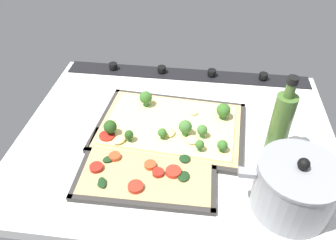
{
  "coord_description": "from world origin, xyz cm",
  "views": [
    {
      "loc": [
        -6.08,
        65.87,
        60.13
      ],
      "look_at": [
        2.28,
        1.05,
        5.53
      ],
      "focal_mm": 35.55,
      "sensor_mm": 36.0,
      "label": 1
    }
  ],
  "objects_px": {
    "veggie_pizza_back": "(146,165)",
    "cooking_pot": "(295,188)",
    "broccoli_pizza": "(171,125)",
    "oil_bottle": "(281,123)",
    "baking_tray_front": "(170,128)",
    "baking_tray_back": "(149,167)"
  },
  "relations": [
    {
      "from": "baking_tray_back",
      "to": "oil_bottle",
      "type": "bearing_deg",
      "value": -161.49
    },
    {
      "from": "veggie_pizza_back",
      "to": "oil_bottle",
      "type": "xyz_separation_m",
      "value": [
        -0.31,
        -0.1,
        0.08
      ]
    },
    {
      "from": "veggie_pizza_back",
      "to": "cooking_pot",
      "type": "bearing_deg",
      "value": 168.46
    },
    {
      "from": "broccoli_pizza",
      "to": "veggie_pizza_back",
      "type": "distance_m",
      "value": 0.15
    },
    {
      "from": "baking_tray_front",
      "to": "oil_bottle",
      "type": "xyz_separation_m",
      "value": [
        -0.27,
        0.05,
        0.09
      ]
    },
    {
      "from": "baking_tray_front",
      "to": "cooking_pot",
      "type": "bearing_deg",
      "value": 142.58
    },
    {
      "from": "baking_tray_back",
      "to": "veggie_pizza_back",
      "type": "relative_size",
      "value": 1.08
    },
    {
      "from": "baking_tray_front",
      "to": "oil_bottle",
      "type": "relative_size",
      "value": 1.89
    },
    {
      "from": "baking_tray_front",
      "to": "veggie_pizza_back",
      "type": "height_order",
      "value": "veggie_pizza_back"
    },
    {
      "from": "oil_bottle",
      "to": "baking_tray_back",
      "type": "bearing_deg",
      "value": 18.51
    },
    {
      "from": "veggie_pizza_back",
      "to": "broccoli_pizza",
      "type": "bearing_deg",
      "value": -105.63
    },
    {
      "from": "veggie_pizza_back",
      "to": "oil_bottle",
      "type": "height_order",
      "value": "oil_bottle"
    },
    {
      "from": "baking_tray_back",
      "to": "oil_bottle",
      "type": "distance_m",
      "value": 0.33
    },
    {
      "from": "cooking_pot",
      "to": "oil_bottle",
      "type": "height_order",
      "value": "oil_bottle"
    },
    {
      "from": "broccoli_pizza",
      "to": "veggie_pizza_back",
      "type": "relative_size",
      "value": 1.28
    },
    {
      "from": "baking_tray_front",
      "to": "broccoli_pizza",
      "type": "xyz_separation_m",
      "value": [
        -0.0,
        0.0,
        0.01
      ]
    },
    {
      "from": "veggie_pizza_back",
      "to": "cooking_pot",
      "type": "relative_size",
      "value": 1.27
    },
    {
      "from": "baking_tray_back",
      "to": "oil_bottle",
      "type": "height_order",
      "value": "oil_bottle"
    },
    {
      "from": "baking_tray_front",
      "to": "veggie_pizza_back",
      "type": "xyz_separation_m",
      "value": [
        0.04,
        0.15,
        0.01
      ]
    },
    {
      "from": "broccoli_pizza",
      "to": "baking_tray_back",
      "type": "bearing_deg",
      "value": 75.97
    },
    {
      "from": "broccoli_pizza",
      "to": "baking_tray_back",
      "type": "xyz_separation_m",
      "value": [
        0.04,
        0.15,
        -0.01
      ]
    },
    {
      "from": "broccoli_pizza",
      "to": "cooking_pot",
      "type": "bearing_deg",
      "value": 142.88
    }
  ]
}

